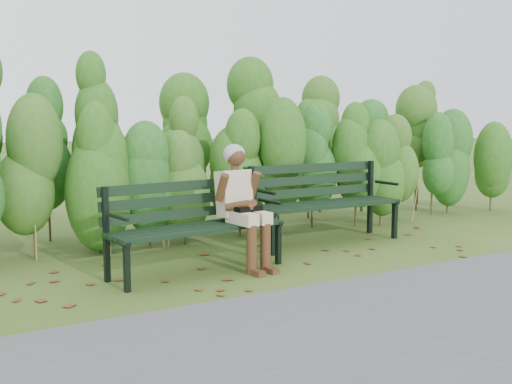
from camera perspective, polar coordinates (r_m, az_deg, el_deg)
ground at (r=6.56m, az=1.56°, el=-6.83°), size 80.00×80.00×0.00m
footpath at (r=4.91m, az=15.56°, el=-11.78°), size 60.00×2.50×0.01m
hedge_band at (r=8.02m, az=-5.48°, el=4.72°), size 11.04×1.67×2.42m
leaf_litter at (r=6.51m, az=4.07°, el=-6.94°), size 5.95×2.02×0.01m
bench_left at (r=6.19m, az=-6.09°, el=-2.54°), size 1.91×0.82×0.93m
bench_right at (r=7.68m, az=6.21°, el=-0.39°), size 2.01×0.69×1.00m
seated_woman at (r=6.28m, az=-1.40°, el=-0.57°), size 0.52×0.76×1.30m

